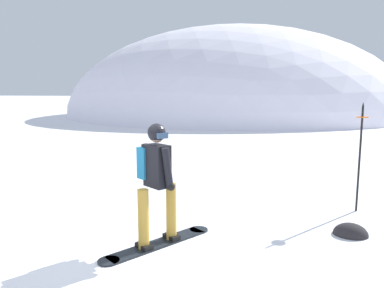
% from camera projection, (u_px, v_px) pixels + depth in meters
% --- Properties ---
extents(ground_plane, '(300.00, 300.00, 0.00)m').
position_uv_depth(ground_plane, '(104.00, 256.00, 4.74)').
color(ground_plane, white).
extents(ridge_peak_main, '(28.91, 26.02, 15.29)m').
position_uv_depth(ridge_peak_main, '(231.00, 115.00, 32.51)').
color(ridge_peak_main, white).
rests_on(ridge_peak_main, ground).
extents(snowboarder_main, '(1.12, 1.60, 1.71)m').
position_uv_depth(snowboarder_main, '(156.00, 181.00, 4.97)').
color(snowboarder_main, black).
rests_on(snowboarder_main, ground).
extents(piste_marker_near, '(0.20, 0.20, 1.96)m').
position_uv_depth(piste_marker_near, '(360.00, 150.00, 6.36)').
color(piste_marker_near, black).
rests_on(piste_marker_near, ground).
extents(rock_dark, '(0.51, 0.43, 0.35)m').
position_uv_depth(rock_dark, '(350.00, 235.00, 5.44)').
color(rock_dark, '#282628').
rests_on(rock_dark, ground).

